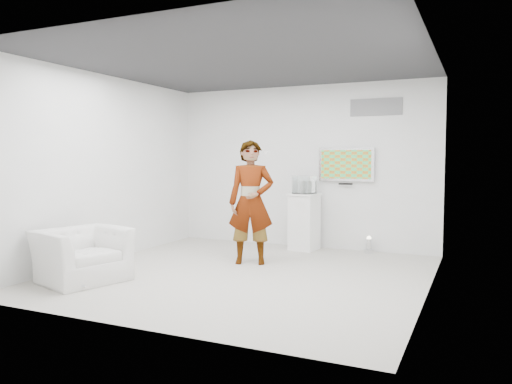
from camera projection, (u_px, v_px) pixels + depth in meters
room at (244, 170)px, 7.05m from camera, size 5.01×5.01×3.00m
tv at (346, 164)px, 8.92m from camera, size 1.00×0.08×0.60m
logo_decal at (376, 107)px, 8.68m from camera, size 0.90×0.02×0.30m
person at (251, 202)px, 7.82m from camera, size 0.83×0.68×1.94m
armchair at (82, 255)px, 6.74m from camera, size 1.23×1.32×0.71m
pedestal at (304, 222)px, 9.03m from camera, size 0.56×0.56×1.02m
floor_uplight at (369, 245)px, 8.74m from camera, size 0.22×0.22×0.28m
vitrine at (304, 185)px, 8.98m from camera, size 0.39×0.39×0.32m
console at (304, 187)px, 8.98m from camera, size 0.08×0.17×0.23m
wii_remote at (267, 153)px, 7.90m from camera, size 0.04×0.15×0.04m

